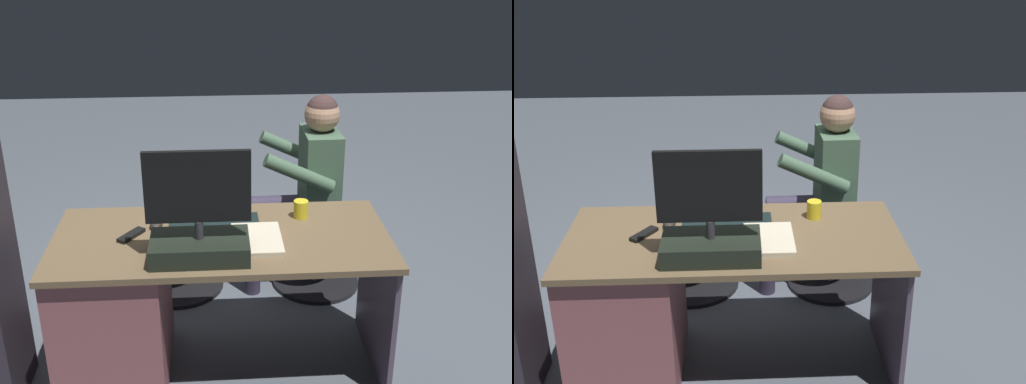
% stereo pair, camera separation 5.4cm
% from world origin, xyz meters
% --- Properties ---
extents(ground_plane, '(10.00, 10.00, 0.00)m').
position_xyz_m(ground_plane, '(0.00, 0.00, 0.00)').
color(ground_plane, '#545B65').
extents(desk, '(1.53, 0.71, 0.72)m').
position_xyz_m(desk, '(0.40, 0.42, 0.39)').
color(desk, brown).
rests_on(desk, ground_plane).
extents(monitor, '(0.44, 0.24, 0.48)m').
position_xyz_m(monitor, '(0.09, 0.60, 0.85)').
color(monitor, black).
rests_on(monitor, desk).
extents(keyboard, '(0.42, 0.14, 0.02)m').
position_xyz_m(keyboard, '(0.03, 0.28, 0.73)').
color(keyboard, black).
rests_on(keyboard, desk).
extents(computer_mouse, '(0.06, 0.10, 0.04)m').
position_xyz_m(computer_mouse, '(0.30, 0.31, 0.74)').
color(computer_mouse, '#2A2422').
rests_on(computer_mouse, desk).
extents(cup, '(0.07, 0.07, 0.09)m').
position_xyz_m(cup, '(-0.39, 0.24, 0.76)').
color(cup, yellow).
rests_on(cup, desk).
extents(tv_remote, '(0.12, 0.15, 0.02)m').
position_xyz_m(tv_remote, '(0.41, 0.40, 0.73)').
color(tv_remote, black).
rests_on(tv_remote, desk).
extents(notebook_binder, '(0.22, 0.30, 0.02)m').
position_xyz_m(notebook_binder, '(-0.16, 0.48, 0.73)').
color(notebook_binder, beige).
rests_on(notebook_binder, desk).
extents(office_chair_teddy, '(0.54, 0.54, 0.47)m').
position_xyz_m(office_chair_teddy, '(0.26, -0.35, 0.27)').
color(office_chair_teddy, black).
rests_on(office_chair_teddy, ground_plane).
extents(teddy_bear, '(0.24, 0.24, 0.34)m').
position_xyz_m(teddy_bear, '(0.26, -0.36, 0.62)').
color(teddy_bear, '#94664A').
rests_on(teddy_bear, office_chair_teddy).
extents(visitor_chair, '(0.53, 0.53, 0.47)m').
position_xyz_m(visitor_chair, '(-0.58, -0.33, 0.27)').
color(visitor_chair, black).
rests_on(visitor_chair, ground_plane).
extents(person, '(0.55, 0.48, 1.18)m').
position_xyz_m(person, '(-0.49, -0.33, 0.70)').
color(person, '#48674F').
rests_on(person, ground_plane).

